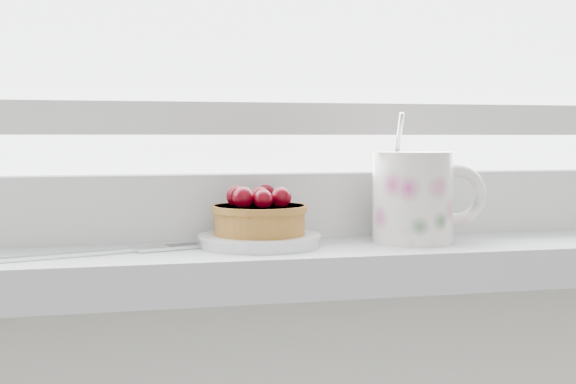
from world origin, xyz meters
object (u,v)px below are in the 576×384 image
object	(u,v)px
saucer	(260,241)
fork	(91,253)
floral_mug	(416,195)
raspberry_tart	(259,214)

from	to	relation	value
saucer	fork	world-z (taller)	saucer
saucer	fork	distance (m)	0.17
floral_mug	fork	world-z (taller)	floral_mug
raspberry_tart	floral_mug	bearing A→B (deg)	-2.63
saucer	fork	xyz separation A→B (m)	(-0.17, -0.02, -0.00)
floral_mug	fork	bearing A→B (deg)	-177.59
saucer	floral_mug	size ratio (longest dim) A/B	0.91
saucer	raspberry_tart	world-z (taller)	raspberry_tart
raspberry_tart	fork	world-z (taller)	raspberry_tart
saucer	raspberry_tart	size ratio (longest dim) A/B	1.30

